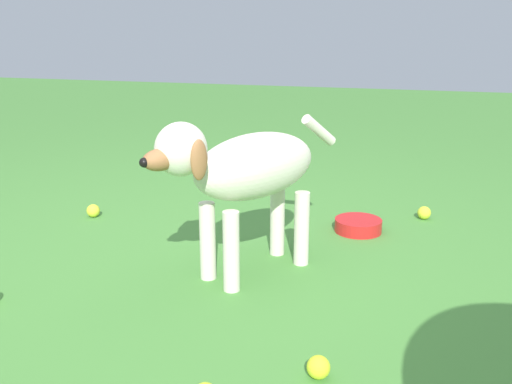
% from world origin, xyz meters
% --- Properties ---
extents(ground, '(14.00, 14.00, 0.00)m').
position_xyz_m(ground, '(0.00, 0.00, 0.00)').
color(ground, '#478438').
extents(dog, '(0.55, 0.82, 0.63)m').
position_xyz_m(dog, '(0.20, 0.10, 0.42)').
color(dog, silver).
rests_on(dog, ground).
extents(tennis_ball_0, '(0.07, 0.07, 0.07)m').
position_xyz_m(tennis_ball_0, '(0.86, 0.98, 0.03)').
color(tennis_ball_0, '#CFDA30').
rests_on(tennis_ball_0, ground).
extents(tennis_ball_1, '(0.07, 0.07, 0.07)m').
position_xyz_m(tennis_ball_1, '(-0.74, 0.55, 0.03)').
color(tennis_ball_1, yellow).
rests_on(tennis_ball_1, ground).
extents(tennis_ball_2, '(0.07, 0.07, 0.07)m').
position_xyz_m(tennis_ball_2, '(0.60, -0.50, 0.03)').
color(tennis_ball_2, yellow).
rests_on(tennis_ball_2, ground).
extents(water_bowl, '(0.22, 0.22, 0.06)m').
position_xyz_m(water_bowl, '(0.57, 0.71, 0.03)').
color(water_bowl, red).
rests_on(water_bowl, ground).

